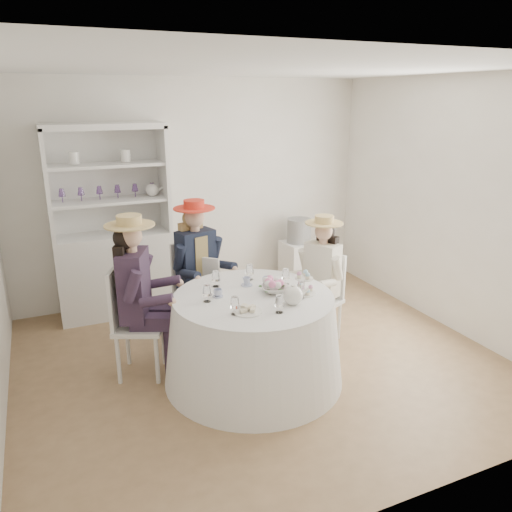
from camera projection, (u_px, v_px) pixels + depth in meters
name	position (u px, v px, depth m)	size (l,w,h in m)	color
ground	(260.00, 361.00, 4.89)	(4.50, 4.50, 0.00)	olive
ceiling	(261.00, 67.00, 4.07)	(4.50, 4.50, 0.00)	white
wall_back	(195.00, 191.00, 6.23)	(4.50, 4.50, 0.00)	silver
wall_front	(410.00, 311.00, 2.74)	(4.50, 4.50, 0.00)	silver
wall_right	(452.00, 206.00, 5.35)	(4.50, 4.50, 0.00)	silver
tea_table	(253.00, 338.00, 4.48)	(1.61, 1.61, 0.81)	white
hutch	(114.00, 249.00, 5.78)	(1.47, 0.91, 2.20)	silver
side_table	(298.00, 264.00, 6.74)	(0.40, 0.40, 0.62)	silver
hatbox	(299.00, 231.00, 6.60)	(0.32, 0.32, 0.32)	black
guest_left	(137.00, 288.00, 4.42)	(0.64, 0.58, 1.52)	silver
guest_mid	(197.00, 262.00, 5.16)	(0.56, 0.60, 1.49)	silver
guest_right	(321.00, 272.00, 5.10)	(0.57, 0.51, 1.35)	silver
spare_chair	(208.00, 292.00, 5.30)	(0.53, 0.53, 0.91)	silver
teacup_a	(218.00, 293.00, 4.32)	(0.08, 0.08, 0.06)	white
teacup_b	(247.00, 282.00, 4.58)	(0.07, 0.07, 0.07)	white
teacup_c	(267.00, 282.00, 4.57)	(0.10, 0.10, 0.08)	white
flower_bowl	(275.00, 290.00, 4.41)	(0.24, 0.24, 0.06)	white
flower_arrangement	(273.00, 283.00, 4.41)	(0.17, 0.18, 0.07)	pink
table_teapot	(293.00, 295.00, 4.16)	(0.24, 0.17, 0.18)	white
sandwich_plate	(248.00, 310.00, 4.02)	(0.24, 0.24, 0.05)	white
cupcake_stand	(304.00, 286.00, 4.39)	(0.21, 0.21, 0.20)	white
stemware_set	(253.00, 288.00, 4.33)	(0.88, 0.88, 0.15)	white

